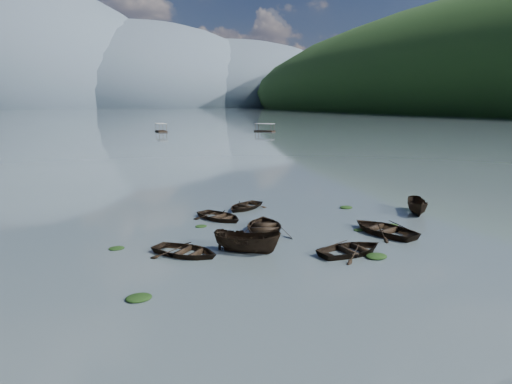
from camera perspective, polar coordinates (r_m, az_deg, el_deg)
name	(u,v)px	position (r m, az deg, el deg)	size (l,w,h in m)	color
ground_plane	(344,268)	(25.39, 10.98, -9.29)	(2400.00, 2400.00, 0.00)	#4A575C
haze_mtn_b	(27,107)	(920.72, -26.71, 9.47)	(520.00, 520.00, 340.00)	#475666
haze_mtn_c	(141,107)	(932.30, -14.18, 10.31)	(520.00, 520.00, 260.00)	#475666
haze_mtn_d	(228,106)	(978.21, -3.55, 10.65)	(520.00, 520.00, 220.00)	#475666
rowboat_0	(186,255)	(27.23, -8.79, -7.78)	(3.01, 4.21, 0.87)	black
rowboat_1	(265,232)	(31.59, 1.10, -4.97)	(3.64, 5.10, 1.06)	black
rowboat_2	(247,252)	(27.37, -1.15, -7.55)	(1.56, 4.16, 1.61)	black
rowboat_3	(384,233)	(32.42, 15.66, -4.97)	(3.52, 4.93, 1.02)	black
rowboat_4	(351,253)	(27.76, 11.85, -7.52)	(3.08, 4.32, 0.89)	black
rowboat_5	(417,213)	(38.90, 19.48, -2.53)	(1.43, 3.80, 1.47)	black
rowboat_6	(220,219)	(34.94, -4.56, -3.42)	(2.97, 4.16, 0.86)	black
rowboat_7	(244,209)	(38.25, -1.45, -2.10)	(2.84, 3.98, 0.82)	black
weed_clump_0	(139,299)	(21.90, -14.44, -12.85)	(1.20, 0.98, 0.26)	black
weed_clump_1	(256,242)	(29.38, -0.06, -6.23)	(0.91, 0.73, 0.20)	black
weed_clump_2	(376,258)	(27.37, 14.79, -7.94)	(1.30, 1.04, 0.28)	black
weed_clump_3	(359,230)	(32.67, 12.73, -4.71)	(0.78, 0.66, 0.17)	black
weed_clump_4	(391,226)	(34.34, 16.54, -4.12)	(1.05, 0.83, 0.22)	black
weed_clump_5	(117,249)	(29.24, -17.03, -6.82)	(0.96, 0.77, 0.20)	black
weed_clump_6	(201,227)	(33.05, -6.88, -4.32)	(0.87, 0.72, 0.18)	black
weed_clump_7	(346,208)	(39.22, 11.20, -1.98)	(1.13, 0.90, 0.25)	black
pontoon_centre	(161,132)	(140.89, -11.77, 7.38)	(2.63, 6.32, 2.42)	black
pontoon_right	(265,132)	(138.66, 1.09, 7.55)	(2.54, 6.11, 2.34)	black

